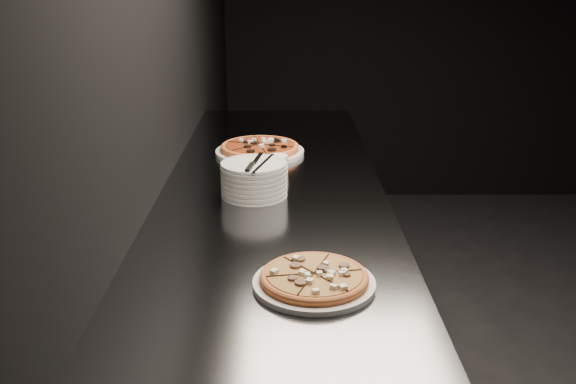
{
  "coord_description": "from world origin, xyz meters",
  "views": [
    {
      "loc": [
        -2.09,
        -2.05,
        1.62
      ],
      "look_at": [
        -2.08,
        -0.18,
        0.96
      ],
      "focal_mm": 40.0,
      "sensor_mm": 36.0,
      "label": 1
    }
  ],
  "objects_px": {
    "pizza_tomato": "(260,149)",
    "plate_stack": "(254,179)",
    "counter": "(274,307)",
    "cutlery": "(256,163)",
    "pizza_mushroom": "(314,279)",
    "ramekin": "(278,163)"
  },
  "relations": [
    {
      "from": "pizza_mushroom",
      "to": "counter",
      "type": "bearing_deg",
      "value": 98.59
    },
    {
      "from": "ramekin",
      "to": "pizza_mushroom",
      "type": "bearing_deg",
      "value": -84.08
    },
    {
      "from": "counter",
      "to": "plate_stack",
      "type": "distance_m",
      "value": 0.52
    },
    {
      "from": "pizza_mushroom",
      "to": "pizza_tomato",
      "type": "distance_m",
      "value": 1.13
    },
    {
      "from": "cutlery",
      "to": "ramekin",
      "type": "relative_size",
      "value": 3.07
    },
    {
      "from": "cutlery",
      "to": "ramekin",
      "type": "xyz_separation_m",
      "value": [
        0.07,
        0.27,
        -0.08
      ]
    },
    {
      "from": "pizza_mushroom",
      "to": "cutlery",
      "type": "relative_size",
      "value": 1.33
    },
    {
      "from": "pizza_tomato",
      "to": "plate_stack",
      "type": "distance_m",
      "value": 0.49
    },
    {
      "from": "plate_stack",
      "to": "cutlery",
      "type": "xyz_separation_m",
      "value": [
        0.01,
        -0.02,
        0.06
      ]
    },
    {
      "from": "pizza_tomato",
      "to": "plate_stack",
      "type": "bearing_deg",
      "value": -90.09
    },
    {
      "from": "cutlery",
      "to": "ramekin",
      "type": "height_order",
      "value": "cutlery"
    },
    {
      "from": "ramekin",
      "to": "pizza_tomato",
      "type": "bearing_deg",
      "value": 107.56
    },
    {
      "from": "pizza_mushroom",
      "to": "cutlery",
      "type": "distance_m",
      "value": 0.64
    },
    {
      "from": "plate_stack",
      "to": "cutlery",
      "type": "relative_size",
      "value": 0.97
    },
    {
      "from": "pizza_mushroom",
      "to": "pizza_tomato",
      "type": "relative_size",
      "value": 0.74
    },
    {
      "from": "counter",
      "to": "pizza_mushroom",
      "type": "bearing_deg",
      "value": -81.41
    },
    {
      "from": "counter",
      "to": "pizza_mushroom",
      "type": "distance_m",
      "value": 0.86
    },
    {
      "from": "counter",
      "to": "cutlery",
      "type": "height_order",
      "value": "cutlery"
    },
    {
      "from": "counter",
      "to": "ramekin",
      "type": "relative_size",
      "value": 34.45
    },
    {
      "from": "cutlery",
      "to": "ramekin",
      "type": "distance_m",
      "value": 0.29
    },
    {
      "from": "counter",
      "to": "pizza_tomato",
      "type": "xyz_separation_m",
      "value": [
        -0.06,
        0.4,
        0.48
      ]
    },
    {
      "from": "pizza_tomato",
      "to": "cutlery",
      "type": "relative_size",
      "value": 1.8
    }
  ]
}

